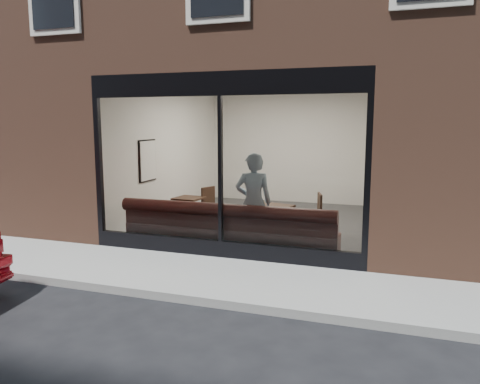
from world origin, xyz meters
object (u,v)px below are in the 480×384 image
(cafe_table_right, at_px, (272,207))
(cafe_chair_left, at_px, (202,217))
(person, at_px, (253,202))
(cafe_table_left, at_px, (189,198))
(banquette, at_px, (229,239))
(cafe_chair_right, at_px, (310,228))

(cafe_table_right, distance_m, cafe_chair_left, 2.09)
(person, bearing_deg, cafe_table_left, -46.71)
(banquette, bearing_deg, cafe_chair_left, 127.25)
(person, xyz_separation_m, cafe_chair_left, (-1.63, 1.41, -0.67))
(banquette, xyz_separation_m, cafe_chair_left, (-1.22, 1.60, 0.01))
(cafe_table_right, bearing_deg, banquette, -130.41)
(cafe_chair_right, bearing_deg, cafe_table_right, 25.62)
(person, relative_size, cafe_chair_left, 4.63)
(cafe_table_left, relative_size, cafe_chair_left, 1.44)
(cafe_chair_left, relative_size, cafe_chair_right, 0.89)
(banquette, relative_size, cafe_chair_right, 9.02)
(banquette, bearing_deg, person, 24.95)
(person, distance_m, cafe_table_left, 2.01)
(cafe_table_left, distance_m, cafe_chair_left, 0.67)
(person, height_order, cafe_chair_left, person)
(person, distance_m, cafe_chair_right, 1.55)
(cafe_chair_left, distance_m, cafe_chair_right, 2.49)
(cafe_chair_left, height_order, cafe_chair_right, cafe_chair_right)
(cafe_chair_left, xyz_separation_m, cafe_chair_right, (2.47, -0.29, 0.00))
(cafe_chair_left, bearing_deg, cafe_table_left, 96.69)
(banquette, bearing_deg, cafe_table_left, 138.98)
(cafe_table_left, height_order, cafe_chair_left, cafe_table_left)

